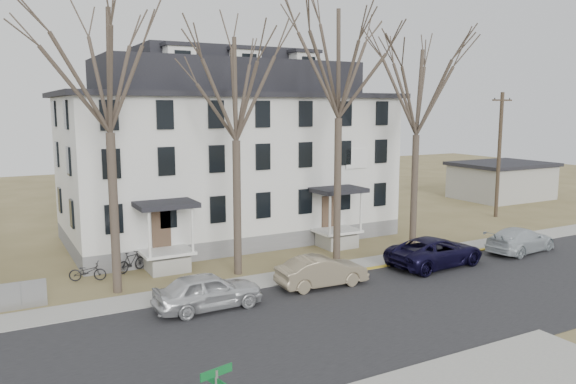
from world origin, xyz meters
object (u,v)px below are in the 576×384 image
utility_pole_far (499,153)px  car_white (520,240)px  boarding_house (229,154)px  bicycle_right (132,262)px  car_silver (208,292)px  tree_far_left (107,61)px  tree_center (339,56)px  car_tan (322,272)px  bicycle_left (88,272)px  tree_mid_right (418,86)px  tree_mid_left (235,82)px  car_navy (435,252)px

utility_pole_far → car_white: bearing=-132.0°
boarding_house → bicycle_right: (-7.69, -5.34, -4.85)m
boarding_house → utility_pole_far: 20.88m
car_silver → utility_pole_far: bearing=-73.5°
utility_pole_far → car_white: utility_pole_far is taller
car_silver → tree_far_left: bearing=34.0°
boarding_house → car_silver: bearing=-116.6°
tree_center → car_tan: size_ratio=3.38×
utility_pole_far → bicycle_left: size_ratio=5.40×
boarding_house → utility_pole_far: boarding_house is taller
car_tan → car_silver: bearing=95.3°
tree_far_left → car_tan: size_ratio=3.15×
car_silver → car_tan: (5.76, 0.26, -0.06)m
tree_far_left → tree_mid_right: size_ratio=1.08×
boarding_house → bicycle_right: 10.54m
tree_center → car_white: size_ratio=2.98×
utility_pole_far → car_tan: 22.77m
tree_center → tree_mid_left: bearing=180.0°
boarding_house → car_navy: (6.72, -11.98, -4.60)m
tree_far_left → tree_center: tree_center is taller
tree_far_left → car_navy: size_ratio=2.46×
tree_mid_right → car_silver: size_ratio=2.80×
car_silver → car_white: bearing=-90.6°
car_navy → bicycle_left: 17.74m
tree_center → bicycle_left: 16.89m
tree_far_left → car_tan: (8.62, -3.84, -9.63)m
utility_pole_far → bicycle_left: 30.81m
utility_pole_far → car_navy: 16.47m
tree_mid_right → bicycle_left: tree_mid_right is taller
boarding_house → car_navy: bearing=-60.7°
car_white → utility_pole_far: bearing=-49.8°
utility_pole_far → car_tan: utility_pole_far is taller
boarding_house → car_tan: 12.87m
tree_mid_right → bicycle_left: bearing=172.9°
boarding_house → utility_pole_far: bearing=-10.9°
utility_pole_far → bicycle_left: bearing=-176.4°
car_silver → car_tan: car_silver is taller
tree_mid_left → bicycle_left: size_ratio=7.24×
tree_mid_left → tree_far_left: bearing=180.0°
bicycle_left → car_silver: bearing=-128.3°
tree_mid_right → bicycle_right: size_ratio=7.27×
car_navy → tree_mid_right: bearing=-29.2°
tree_far_left → bicycle_right: 10.30m
car_navy → bicycle_left: car_navy is taller
boarding_house → tree_mid_right: bearing=-43.8°
car_white → tree_center: bearing=60.5°
bicycle_left → tree_mid_left: bearing=-87.2°
car_silver → car_navy: car_silver is taller
tree_center → car_silver: bearing=-155.8°
utility_pole_far → bicycle_right: size_ratio=5.42×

